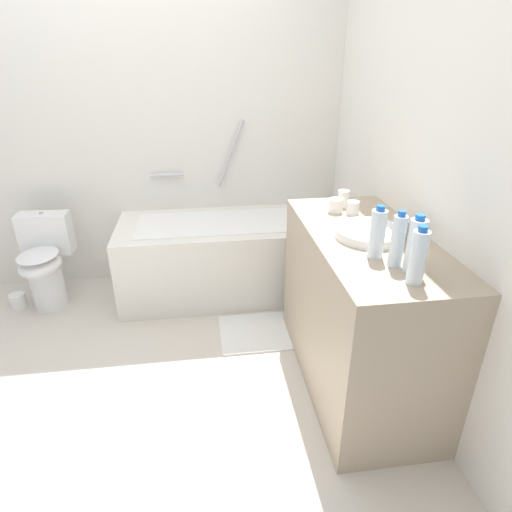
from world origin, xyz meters
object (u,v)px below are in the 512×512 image
(toilet, at_px, (45,262))
(drinking_glass_2, at_px, (353,208))
(drinking_glass_0, at_px, (335,205))
(bathtub, at_px, (232,254))
(water_bottle_1, at_px, (377,233))
(drinking_glass_1, at_px, (343,199))
(bath_mat, at_px, (260,332))
(sink_faucet, at_px, (408,229))
(water_bottle_0, at_px, (398,241))
(toilet_paper_roll, at_px, (18,301))
(water_bottle_2, at_px, (418,257))
(water_bottle_3, at_px, (415,246))
(sink_basin, at_px, (369,233))

(toilet, relative_size, drinking_glass_2, 8.98)
(drinking_glass_0, xyz_separation_m, drinking_glass_2, (0.09, -0.05, -0.00))
(bathtub, bearing_deg, water_bottle_1, -68.11)
(water_bottle_1, relative_size, drinking_glass_1, 2.45)
(toilet, height_order, bath_mat, toilet)
(bathtub, relative_size, drinking_glass_2, 21.97)
(bathtub, xyz_separation_m, sink_faucet, (0.79, -1.11, 0.62))
(sink_faucet, distance_m, bath_mat, 1.24)
(water_bottle_0, bearing_deg, toilet_paper_roll, 147.62)
(water_bottle_2, height_order, water_bottle_3, water_bottle_3)
(bathtub, distance_m, drinking_glass_2, 1.18)
(sink_basin, height_order, drinking_glass_1, drinking_glass_1)
(sink_faucet, bearing_deg, bath_mat, 142.69)
(toilet_paper_roll, bearing_deg, water_bottle_3, -32.93)
(bathtub, xyz_separation_m, bath_mat, (0.13, -0.61, -0.30))
(water_bottle_0, bearing_deg, drinking_glass_0, 93.99)
(sink_basin, xyz_separation_m, water_bottle_0, (-0.01, -0.31, 0.09))
(bathtub, relative_size, toilet_paper_roll, 15.17)
(water_bottle_0, relative_size, drinking_glass_2, 3.25)
(sink_faucet, relative_size, drinking_glass_2, 2.00)
(sink_faucet, bearing_deg, toilet_paper_roll, 155.85)
(water_bottle_1, distance_m, drinking_glass_2, 0.55)
(bath_mat, bearing_deg, sink_faucet, -37.31)
(water_bottle_1, distance_m, drinking_glass_1, 0.68)
(water_bottle_1, bearing_deg, toilet_paper_roll, 148.83)
(toilet, height_order, toilet_paper_roll, toilet)
(drinking_glass_0, relative_size, toilet_paper_roll, 0.72)
(sink_faucet, relative_size, water_bottle_1, 0.63)
(toilet, distance_m, sink_faucet, 2.48)
(sink_faucet, bearing_deg, drinking_glass_2, 118.06)
(water_bottle_0, relative_size, water_bottle_3, 0.99)
(water_bottle_1, bearing_deg, water_bottle_2, -75.79)
(drinking_glass_2, bearing_deg, drinking_glass_1, 95.22)
(bathtub, height_order, drinking_glass_0, bathtub)
(bathtub, relative_size, water_bottle_2, 6.90)
(water_bottle_0, bearing_deg, bathtub, 112.31)
(toilet, xyz_separation_m, water_bottle_2, (1.95, -1.56, 0.66))
(sink_basin, relative_size, water_bottle_2, 1.40)
(drinking_glass_1, bearing_deg, water_bottle_3, -88.49)
(sink_faucet, relative_size, bath_mat, 0.29)
(toilet, bearing_deg, bath_mat, 70.66)
(bathtub, xyz_separation_m, toilet, (-1.36, -0.01, 0.04))
(drinking_glass_0, bearing_deg, water_bottle_2, -85.88)
(drinking_glass_1, bearing_deg, water_bottle_0, -91.93)
(toilet, height_order, sink_faucet, sink_faucet)
(drinking_glass_2, xyz_separation_m, toilet_paper_roll, (-2.22, 0.75, -0.88))
(bathtub, relative_size, drinking_glass_1, 17.06)
(toilet, relative_size, water_bottle_0, 2.76)
(toilet, distance_m, bath_mat, 1.63)
(bathtub, bearing_deg, water_bottle_2, -69.26)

